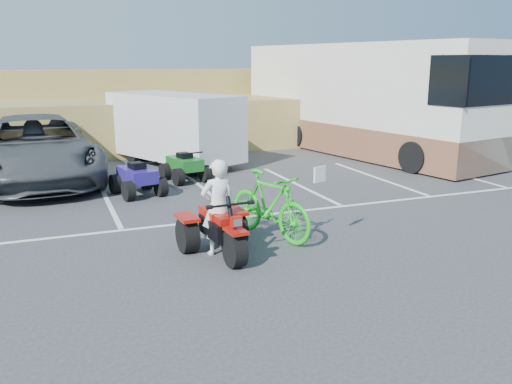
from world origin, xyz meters
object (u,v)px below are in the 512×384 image
object	(u,v)px
grey_pickup	(36,149)
quad_atv_blue	(138,195)
quad_atv_green	(185,181)
red_trike_atv	(222,256)
rider	(218,207)
green_dirt_bike	(270,205)
rv_motorhome	(360,107)
cargo_trailer	(174,127)

from	to	relation	value
grey_pickup	quad_atv_blue	distance (m)	3.90
quad_atv_blue	quad_atv_green	bearing A→B (deg)	25.06
red_trike_atv	quad_atv_green	size ratio (longest dim) A/B	1.20
rider	green_dirt_bike	bearing A→B (deg)	-160.91
quad_atv_green	grey_pickup	bearing A→B (deg)	147.52
red_trike_atv	quad_atv_green	xyz separation A→B (m)	(0.94, 6.56, 0.00)
rv_motorhome	quad_atv_blue	world-z (taller)	rv_motorhome
cargo_trailer	quad_atv_green	world-z (taller)	cargo_trailer
quad_atv_green	cargo_trailer	bearing A→B (deg)	71.99
green_dirt_bike	quad_atv_green	bearing A→B (deg)	72.44
quad_atv_green	rv_motorhome	bearing A→B (deg)	7.82
green_dirt_bike	rv_motorhome	distance (m)	11.32
red_trike_atv	rider	distance (m)	0.91
red_trike_atv	green_dirt_bike	bearing A→B (deg)	24.78
rider	rv_motorhome	xyz separation A→B (m)	(8.64, 9.06, 0.87)
grey_pickup	quad_atv_green	bearing A→B (deg)	-25.35
rider	green_dirt_bike	world-z (taller)	rider
red_trike_atv	cargo_trailer	size ratio (longest dim) A/B	0.31
rv_motorhome	quad_atv_green	xyz separation A→B (m)	(-7.69, -2.65, -1.78)
rider	rv_motorhome	world-z (taller)	rv_motorhome
cargo_trailer	red_trike_atv	bearing A→B (deg)	-122.10
grey_pickup	quad_atv_green	distance (m)	4.52
cargo_trailer	rv_motorhome	world-z (taller)	rv_motorhome
rv_motorhome	quad_atv_green	distance (m)	8.32
red_trike_atv	grey_pickup	xyz separation A→B (m)	(-3.17, 8.16, 0.97)
grey_pickup	cargo_trailer	size ratio (longest dim) A/B	1.25
green_dirt_bike	quad_atv_blue	world-z (taller)	green_dirt_bike
rider	rv_motorhome	size ratio (longest dim) A/B	0.15
quad_atv_blue	red_trike_atv	bearing A→B (deg)	-95.25
red_trike_atv	grey_pickup	distance (m)	8.81
rv_motorhome	quad_atv_blue	xyz separation A→B (m)	(-9.29, -3.88, -1.78)
cargo_trailer	rv_motorhome	bearing A→B (deg)	-25.41
quad_atv_green	red_trike_atv	bearing A→B (deg)	-109.39
rider	cargo_trailer	distance (m)	9.30
cargo_trailer	rider	bearing A→B (deg)	-122.29
green_dirt_bike	cargo_trailer	distance (m)	8.68
rider	rv_motorhome	distance (m)	12.55
green_dirt_bike	quad_atv_blue	bearing A→B (deg)	91.89
cargo_trailer	quad_atv_blue	bearing A→B (deg)	-140.09
green_dirt_bike	rv_motorhome	xyz separation A→B (m)	(7.38, 8.51, 1.09)
cargo_trailer	rv_motorhome	size ratio (longest dim) A/B	0.48
grey_pickup	rv_motorhome	size ratio (longest dim) A/B	0.60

